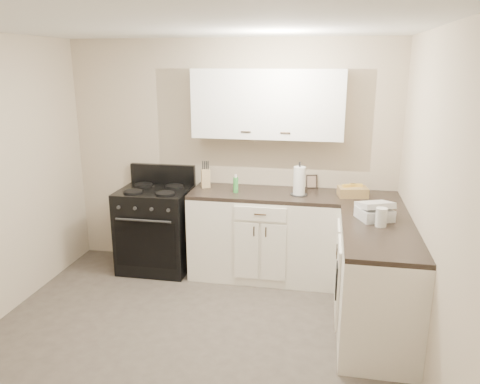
% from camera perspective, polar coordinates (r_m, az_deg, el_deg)
% --- Properties ---
extents(floor, '(3.60, 3.60, 0.00)m').
position_cam_1_polar(floor, '(4.02, -6.56, -18.59)').
color(floor, '#473F38').
rests_on(floor, ground).
extents(ceiling, '(3.60, 3.60, 0.00)m').
position_cam_1_polar(ceiling, '(3.34, -7.95, 19.69)').
color(ceiling, white).
rests_on(ceiling, wall_back).
extents(wall_back, '(3.60, 0.00, 3.60)m').
position_cam_1_polar(wall_back, '(5.17, -1.17, 4.38)').
color(wall_back, beige).
rests_on(wall_back, ground).
extents(wall_right, '(0.00, 3.60, 3.60)m').
position_cam_1_polar(wall_right, '(3.41, 23.05, -2.78)').
color(wall_right, beige).
rests_on(wall_right, ground).
extents(wall_front, '(3.60, 0.00, 3.60)m').
position_cam_1_polar(wall_front, '(1.99, -23.66, -16.08)').
color(wall_front, beige).
rests_on(wall_front, ground).
extents(base_cabinets_back, '(1.55, 0.60, 0.90)m').
position_cam_1_polar(base_cabinets_back, '(5.04, 2.94, -5.41)').
color(base_cabinets_back, white).
rests_on(base_cabinets_back, floor).
extents(base_cabinets_right, '(0.60, 1.90, 0.90)m').
position_cam_1_polar(base_cabinets_right, '(4.43, 15.86, -9.08)').
color(base_cabinets_right, white).
rests_on(base_cabinets_right, floor).
extents(countertop_back, '(1.55, 0.60, 0.04)m').
position_cam_1_polar(countertop_back, '(4.89, 3.02, -0.26)').
color(countertop_back, black).
rests_on(countertop_back, base_cabinets_back).
extents(countertop_right, '(0.60, 1.90, 0.04)m').
position_cam_1_polar(countertop_right, '(4.26, 16.32, -3.31)').
color(countertop_right, black).
rests_on(countertop_right, base_cabinets_right).
extents(upper_cabinets, '(1.55, 0.30, 0.70)m').
position_cam_1_polar(upper_cabinets, '(4.88, 3.41, 10.68)').
color(upper_cabinets, white).
rests_on(upper_cabinets, wall_back).
extents(stove, '(0.75, 0.64, 0.91)m').
position_cam_1_polar(stove, '(5.30, -10.19, -4.47)').
color(stove, black).
rests_on(stove, floor).
extents(knife_block, '(0.11, 0.11, 0.20)m').
position_cam_1_polar(knife_block, '(5.07, -4.21, 1.68)').
color(knife_block, '#D8B685').
rests_on(knife_block, countertop_back).
extents(paper_towel, '(0.15, 0.15, 0.29)m').
position_cam_1_polar(paper_towel, '(4.78, 7.23, 1.33)').
color(paper_towel, white).
rests_on(paper_towel, countertop_back).
extents(soap_bottle, '(0.06, 0.06, 0.16)m').
position_cam_1_polar(soap_bottle, '(4.86, -0.53, 0.86)').
color(soap_bottle, green).
rests_on(soap_bottle, countertop_back).
extents(picture_frame, '(0.12, 0.07, 0.15)m').
position_cam_1_polar(picture_frame, '(5.08, 8.73, 1.27)').
color(picture_frame, black).
rests_on(picture_frame, countertop_back).
extents(wicker_basket, '(0.31, 0.24, 0.10)m').
position_cam_1_polar(wicker_basket, '(4.86, 13.57, 0.03)').
color(wicker_basket, '#AA8550').
rests_on(wicker_basket, countertop_right).
extents(countertop_grill, '(0.34, 0.33, 0.10)m').
position_cam_1_polar(countertop_grill, '(4.20, 16.07, -2.57)').
color(countertop_grill, silver).
rests_on(countertop_grill, countertop_right).
extents(glass_jar, '(0.12, 0.12, 0.16)m').
position_cam_1_polar(glass_jar, '(4.03, 16.83, -2.96)').
color(glass_jar, silver).
rests_on(glass_jar, countertop_right).
extents(oven_mitt_near, '(0.02, 0.17, 0.29)m').
position_cam_1_polar(oven_mitt_near, '(4.02, 11.75, -10.52)').
color(oven_mitt_near, black).
rests_on(oven_mitt_near, base_cabinets_right).
extents(oven_mitt_far, '(0.02, 0.14, 0.24)m').
position_cam_1_polar(oven_mitt_far, '(4.08, 11.71, -10.80)').
color(oven_mitt_far, black).
rests_on(oven_mitt_far, base_cabinets_right).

